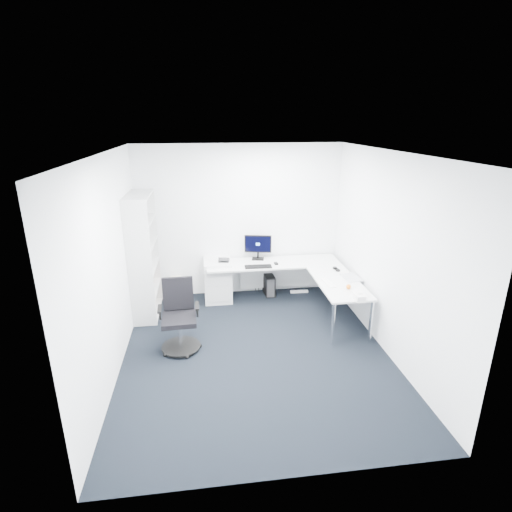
{
  "coord_description": "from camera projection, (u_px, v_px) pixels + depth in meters",
  "views": [
    {
      "loc": [
        -0.64,
        -4.79,
        3.07
      ],
      "look_at": [
        0.15,
        1.05,
        1.05
      ],
      "focal_mm": 28.0,
      "sensor_mm": 36.0,
      "label": 1
    }
  ],
  "objects": [
    {
      "name": "task_chair",
      "position": [
        179.0,
        317.0,
        5.46
      ],
      "size": [
        0.58,
        0.58,
        1.01
      ],
      "primitive_type": null,
      "rotation": [
        0.0,
        0.0,
        0.04
      ],
      "color": "black",
      "rests_on": "ground"
    },
    {
      "name": "desk_phone",
      "position": [
        224.0,
        260.0,
        6.94
      ],
      "size": [
        0.21,
        0.21,
        0.12
      ],
      "primitive_type": null,
      "rotation": [
        0.0,
        0.0,
        -0.22
      ],
      "color": "#2E2E30",
      "rests_on": "l_desk"
    },
    {
      "name": "black_keyboard",
      "position": [
        258.0,
        267.0,
        6.8
      ],
      "size": [
        0.46,
        0.18,
        0.02
      ],
      "primitive_type": "cube",
      "rotation": [
        0.0,
        0.0,
        -0.03
      ],
      "color": "black",
      "rests_on": "l_desk"
    },
    {
      "name": "ground",
      "position": [
        255.0,
        352.0,
        5.57
      ],
      "size": [
        4.2,
        4.2,
        0.0
      ],
      "primitive_type": "plane",
      "color": "black"
    },
    {
      "name": "white_keyboard",
      "position": [
        328.0,
        283.0,
        6.13
      ],
      "size": [
        0.15,
        0.38,
        0.01
      ],
      "primitive_type": "cube",
      "rotation": [
        0.0,
        0.0,
        0.1
      ],
      "color": "white",
      "rests_on": "l_desk"
    },
    {
      "name": "mouse",
      "position": [
        276.0,
        263.0,
        6.93
      ],
      "size": [
        0.07,
        0.1,
        0.03
      ],
      "primitive_type": "cube",
      "rotation": [
        0.0,
        0.0,
        0.14
      ],
      "color": "black",
      "rests_on": "l_desk"
    },
    {
      "name": "headphones",
      "position": [
        336.0,
        269.0,
        6.67
      ],
      "size": [
        0.13,
        0.18,
        0.05
      ],
      "primitive_type": null,
      "rotation": [
        0.0,
        0.0,
        0.11
      ],
      "color": "black",
      "rests_on": "l_desk"
    },
    {
      "name": "beige_pc_tower",
      "position": [
        177.0,
        290.0,
        7.1
      ],
      "size": [
        0.21,
        0.42,
        0.39
      ],
      "primitive_type": "cube",
      "rotation": [
        0.0,
        0.0,
        0.06
      ],
      "color": "beige",
      "rests_on": "ground"
    },
    {
      "name": "bookshelf",
      "position": [
        143.0,
        256.0,
        6.4
      ],
      "size": [
        0.39,
        1.0,
        2.0
      ],
      "primitive_type": null,
      "color": "silver",
      "rests_on": "ground"
    },
    {
      "name": "monitor",
      "position": [
        258.0,
        247.0,
        7.11
      ],
      "size": [
        0.5,
        0.24,
        0.46
      ],
      "primitive_type": null,
      "rotation": [
        0.0,
        0.0,
        -0.2
      ],
      "color": "black",
      "rests_on": "l_desk"
    },
    {
      "name": "orange_fruit",
      "position": [
        349.0,
        287.0,
        5.92
      ],
      "size": [
        0.07,
        0.07,
        0.07
      ],
      "primitive_type": "sphere",
      "color": "orange",
      "rests_on": "l_desk"
    },
    {
      "name": "black_pc_tower",
      "position": [
        269.0,
        284.0,
        7.36
      ],
      "size": [
        0.19,
        0.39,
        0.37
      ],
      "primitive_type": "cube",
      "rotation": [
        0.0,
        0.0,
        0.06
      ],
      "color": "black",
      "rests_on": "ground"
    },
    {
      "name": "wall_back",
      "position": [
        240.0,
        222.0,
        7.1
      ],
      "size": [
        3.6,
        0.02,
        2.7
      ],
      "primitive_type": "cube",
      "color": "white",
      "rests_on": "ground"
    },
    {
      "name": "wall_left",
      "position": [
        111.0,
        267.0,
        4.9
      ],
      "size": [
        0.02,
        4.2,
        2.7
      ],
      "primitive_type": "cube",
      "color": "white",
      "rests_on": "ground"
    },
    {
      "name": "wall_front",
      "position": [
        291.0,
        348.0,
        3.16
      ],
      "size": [
        3.6,
        0.02,
        2.7
      ],
      "primitive_type": "cube",
      "color": "white",
      "rests_on": "ground"
    },
    {
      "name": "laptop",
      "position": [
        352.0,
        271.0,
        6.29
      ],
      "size": [
        0.4,
        0.39,
        0.26
      ],
      "primitive_type": null,
      "rotation": [
        0.0,
        0.0,
        0.11
      ],
      "color": "silver",
      "rests_on": "l_desk"
    },
    {
      "name": "power_strip",
      "position": [
        299.0,
        292.0,
        7.47
      ],
      "size": [
        0.33,
        0.07,
        0.04
      ],
      "primitive_type": "cube",
      "rotation": [
        0.0,
        0.0,
        -0.04
      ],
      "color": "white",
      "rests_on": "ground"
    },
    {
      "name": "wall_right",
      "position": [
        388.0,
        255.0,
        5.36
      ],
      "size": [
        0.02,
        4.2,
        2.7
      ],
      "primitive_type": "cube",
      "color": "white",
      "rests_on": "ground"
    },
    {
      "name": "ceiling",
      "position": [
        255.0,
        153.0,
        4.69
      ],
      "size": [
        4.2,
        4.2,
        0.0
      ],
      "primitive_type": "plane",
      "color": "white"
    },
    {
      "name": "drawer_pedestal",
      "position": [
        218.0,
        280.0,
        7.11
      ],
      "size": [
        0.48,
        0.59,
        0.73
      ],
      "primitive_type": "cube",
      "color": "silver",
      "rests_on": "ground"
    },
    {
      "name": "tissue_box",
      "position": [
        358.0,
        296.0,
        5.58
      ],
      "size": [
        0.13,
        0.25,
        0.09
      ],
      "primitive_type": "cube",
      "rotation": [
        0.0,
        0.0,
        0.02
      ],
      "color": "white",
      "rests_on": "l_desk"
    },
    {
      "name": "l_desk",
      "position": [
        276.0,
        287.0,
        6.84
      ],
      "size": [
        2.35,
        1.31,
        0.69
      ],
      "primitive_type": null,
      "color": "silver",
      "rests_on": "ground"
    }
  ]
}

